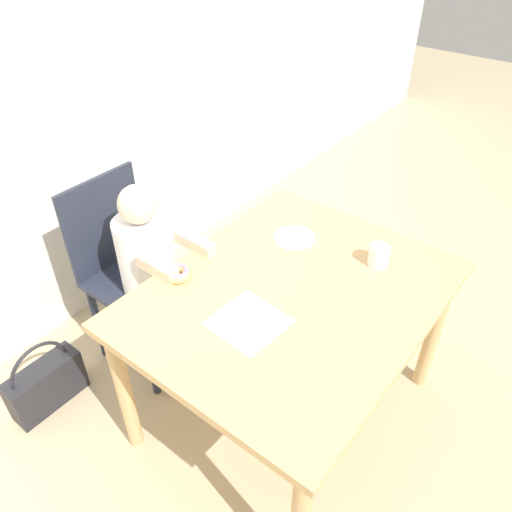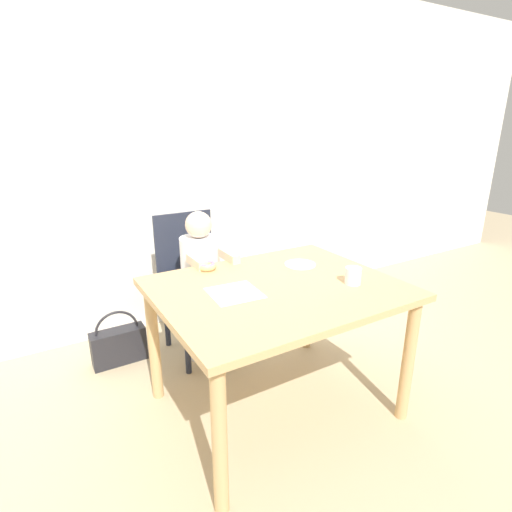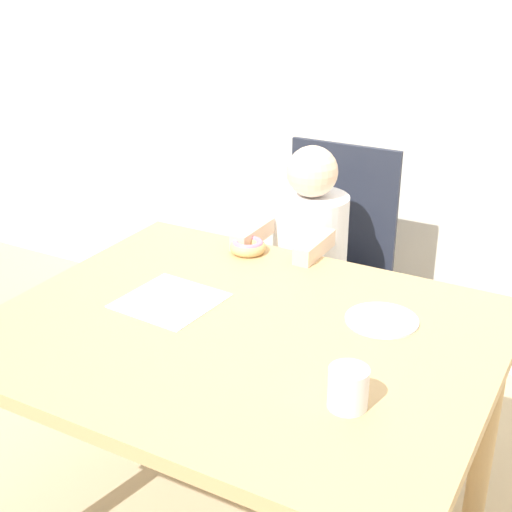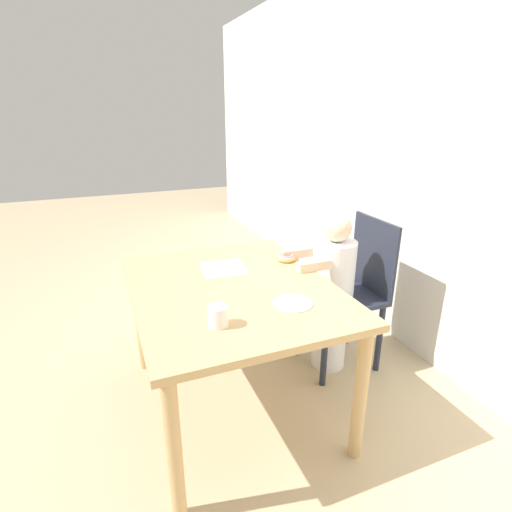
{
  "view_description": "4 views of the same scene",
  "coord_description": "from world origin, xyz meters",
  "px_view_note": "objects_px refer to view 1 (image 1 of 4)",
  "views": [
    {
      "loc": [
        -1.16,
        -0.74,
        1.92
      ],
      "look_at": [
        -0.04,
        0.14,
        0.83
      ],
      "focal_mm": 35.0,
      "sensor_mm": 36.0,
      "label": 1
    },
    {
      "loc": [
        -1.01,
        -1.5,
        1.47
      ],
      "look_at": [
        -0.04,
        0.14,
        0.83
      ],
      "focal_mm": 28.0,
      "sensor_mm": 36.0,
      "label": 2
    },
    {
      "loc": [
        0.74,
        -1.26,
        1.54
      ],
      "look_at": [
        -0.04,
        0.14,
        0.83
      ],
      "focal_mm": 50.0,
      "sensor_mm": 36.0,
      "label": 3
    },
    {
      "loc": [
        1.67,
        -0.54,
        1.52
      ],
      "look_at": [
        -0.04,
        0.14,
        0.83
      ],
      "focal_mm": 28.0,
      "sensor_mm": 36.0,
      "label": 4
    }
  ],
  "objects_px": {
    "chair": "(133,273)",
    "handbag": "(46,384)",
    "donut": "(177,273)",
    "child_figure": "(152,283)",
    "cup": "(379,256)"
  },
  "relations": [
    {
      "from": "chair",
      "to": "handbag",
      "type": "bearing_deg",
      "value": 170.98
    },
    {
      "from": "donut",
      "to": "child_figure",
      "type": "bearing_deg",
      "value": 74.46
    },
    {
      "from": "child_figure",
      "to": "cup",
      "type": "relative_size",
      "value": 11.49
    },
    {
      "from": "handbag",
      "to": "cup",
      "type": "relative_size",
      "value": 4.25
    },
    {
      "from": "chair",
      "to": "donut",
      "type": "bearing_deg",
      "value": -100.66
    },
    {
      "from": "donut",
      "to": "cup",
      "type": "bearing_deg",
      "value": -46.07
    },
    {
      "from": "child_figure",
      "to": "cup",
      "type": "xyz_separation_m",
      "value": [
        0.46,
        -0.83,
        0.26
      ]
    },
    {
      "from": "chair",
      "to": "donut",
      "type": "relative_size",
      "value": 8.72
    },
    {
      "from": "cup",
      "to": "handbag",
      "type": "bearing_deg",
      "value": 132.98
    },
    {
      "from": "donut",
      "to": "chair",
      "type": "bearing_deg",
      "value": 79.34
    },
    {
      "from": "chair",
      "to": "handbag",
      "type": "height_order",
      "value": "chair"
    },
    {
      "from": "donut",
      "to": "cup",
      "type": "xyz_separation_m",
      "value": [
        0.54,
        -0.56,
        0.02
      ]
    },
    {
      "from": "child_figure",
      "to": "chair",
      "type": "bearing_deg",
      "value": 90.0
    },
    {
      "from": "chair",
      "to": "handbag",
      "type": "xyz_separation_m",
      "value": [
        -0.5,
        0.08,
        -0.35
      ]
    },
    {
      "from": "child_figure",
      "to": "handbag",
      "type": "height_order",
      "value": "child_figure"
    }
  ]
}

